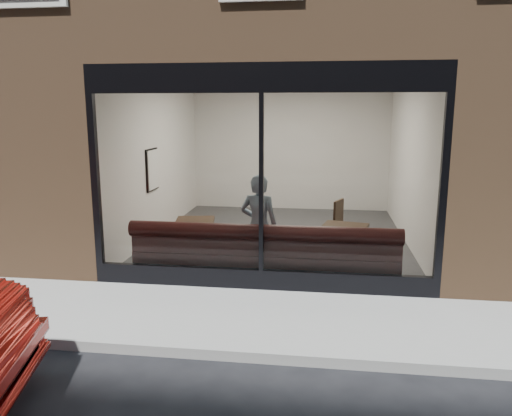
# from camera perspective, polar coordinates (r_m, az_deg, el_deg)

# --- Properties ---
(ground) EXTENTS (120.00, 120.00, 0.00)m
(ground) POSITION_cam_1_polar(r_m,az_deg,el_deg) (5.53, -2.17, -16.72)
(ground) COLOR black
(ground) RESTS_ON ground
(sidewalk_near) EXTENTS (40.00, 2.00, 0.01)m
(sidewalk_near) POSITION_cam_1_polar(r_m,az_deg,el_deg) (6.41, -0.61, -12.50)
(sidewalk_near) COLOR gray
(sidewalk_near) RESTS_ON ground
(kerb_near) EXTENTS (40.00, 0.10, 0.12)m
(kerb_near) POSITION_cam_1_polar(r_m,az_deg,el_deg) (5.45, -2.27, -16.41)
(kerb_near) COLOR gray
(kerb_near) RESTS_ON ground
(host_building_pier_left) EXTENTS (2.50, 12.00, 3.20)m
(host_building_pier_left) POSITION_cam_1_polar(r_m,az_deg,el_deg) (13.64, -12.11, 6.92)
(host_building_pier_left) COLOR brown
(host_building_pier_left) RESTS_ON ground
(host_building_pier_right) EXTENTS (2.50, 12.00, 3.20)m
(host_building_pier_right) POSITION_cam_1_polar(r_m,az_deg,el_deg) (13.16, 20.55, 6.30)
(host_building_pier_right) COLOR brown
(host_building_pier_right) RESTS_ON ground
(host_building_backfill) EXTENTS (5.00, 6.00, 3.20)m
(host_building_backfill) POSITION_cam_1_polar(r_m,az_deg,el_deg) (15.85, 4.67, 7.73)
(host_building_backfill) COLOR brown
(host_building_backfill) RESTS_ON ground
(cafe_floor) EXTENTS (6.00, 6.00, 0.00)m
(cafe_floor) POSITION_cam_1_polar(r_m,az_deg,el_deg) (10.17, 2.67, -3.33)
(cafe_floor) COLOR #2D2D30
(cafe_floor) RESTS_ON ground
(cafe_ceiling) EXTENTS (6.00, 6.00, 0.00)m
(cafe_ceiling) POSITION_cam_1_polar(r_m,az_deg,el_deg) (9.85, 2.84, 14.79)
(cafe_ceiling) COLOR white
(cafe_ceiling) RESTS_ON host_building_upper
(cafe_wall_back) EXTENTS (5.00, 0.00, 5.00)m
(cafe_wall_back) POSITION_cam_1_polar(r_m,az_deg,el_deg) (12.86, 3.93, 6.89)
(cafe_wall_back) COLOR silver
(cafe_wall_back) RESTS_ON ground
(cafe_wall_left) EXTENTS (0.00, 6.00, 6.00)m
(cafe_wall_left) POSITION_cam_1_polar(r_m,az_deg,el_deg) (10.40, -11.11, 5.65)
(cafe_wall_left) COLOR silver
(cafe_wall_left) RESTS_ON ground
(cafe_wall_right) EXTENTS (0.00, 6.00, 6.00)m
(cafe_wall_right) POSITION_cam_1_polar(r_m,az_deg,el_deg) (9.98, 17.19, 5.12)
(cafe_wall_right) COLOR silver
(cafe_wall_right) RESTS_ON ground
(storefront_kick) EXTENTS (5.00, 0.10, 0.30)m
(storefront_kick) POSITION_cam_1_polar(r_m,az_deg,el_deg) (7.32, 0.59, -8.17)
(storefront_kick) COLOR black
(storefront_kick) RESTS_ON ground
(storefront_header) EXTENTS (5.00, 0.10, 0.40)m
(storefront_header) POSITION_cam_1_polar(r_m,az_deg,el_deg) (6.91, 0.64, 14.69)
(storefront_header) COLOR black
(storefront_header) RESTS_ON host_building_upper
(storefront_mullion) EXTENTS (0.06, 0.10, 2.50)m
(storefront_mullion) POSITION_cam_1_polar(r_m,az_deg,el_deg) (6.98, 0.62, 2.72)
(storefront_mullion) COLOR black
(storefront_mullion) RESTS_ON storefront_kick
(storefront_glass) EXTENTS (4.80, 0.00, 4.80)m
(storefront_glass) POSITION_cam_1_polar(r_m,az_deg,el_deg) (6.95, 0.59, 2.68)
(storefront_glass) COLOR white
(storefront_glass) RESTS_ON storefront_kick
(banquette) EXTENTS (4.00, 0.55, 0.45)m
(banquette) POSITION_cam_1_polar(r_m,az_deg,el_deg) (7.68, 0.97, -6.65)
(banquette) COLOR #381415
(banquette) RESTS_ON cafe_floor
(person) EXTENTS (0.64, 0.47, 1.61)m
(person) POSITION_cam_1_polar(r_m,az_deg,el_deg) (7.74, 0.33, -2.04)
(person) COLOR #89A2B5
(person) RESTS_ON cafe_floor
(cafe_table_left) EXTENTS (0.73, 0.73, 0.04)m
(cafe_table_left) POSITION_cam_1_polar(r_m,az_deg,el_deg) (8.42, -6.98, -1.47)
(cafe_table_left) COLOR #301F12
(cafe_table_left) RESTS_ON cafe_floor
(cafe_table_right) EXTENTS (0.83, 0.83, 0.04)m
(cafe_table_right) POSITION_cam_1_polar(r_m,az_deg,el_deg) (8.03, 10.03, -2.21)
(cafe_table_right) COLOR #301F12
(cafe_table_right) RESTS_ON cafe_floor
(cafe_chair_right) EXTENTS (0.56, 0.56, 0.04)m
(cafe_chair_right) POSITION_cam_1_polar(r_m,az_deg,el_deg) (9.43, 8.23, -3.23)
(cafe_chair_right) COLOR #301F12
(cafe_chair_right) RESTS_ON cafe_floor
(wall_poster) EXTENTS (0.02, 0.57, 0.76)m
(wall_poster) POSITION_cam_1_polar(r_m,az_deg,el_deg) (9.98, -11.69, 4.32)
(wall_poster) COLOR white
(wall_poster) RESTS_ON cafe_wall_left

